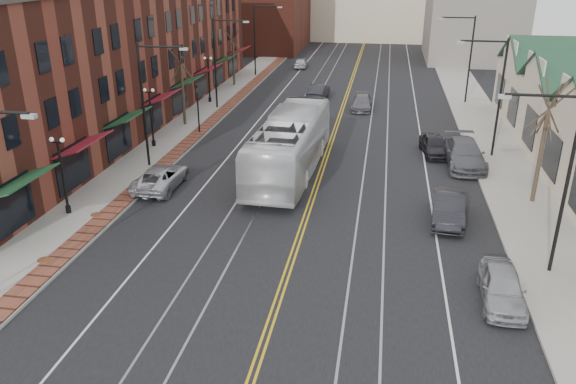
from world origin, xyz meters
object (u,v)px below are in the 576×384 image
at_px(parked_car_b, 448,208).
at_px(parked_car_c, 464,154).
at_px(parked_suv, 161,177).
at_px(parked_car_d, 434,145).
at_px(parked_car_a, 502,287).
at_px(transit_bus, 290,144).

relative_size(parked_car_b, parked_car_c, 0.77).
height_order(parked_suv, parked_car_d, parked_car_d).
relative_size(parked_suv, parked_car_c, 0.84).
relative_size(parked_car_a, parked_car_c, 0.69).
bearing_deg(parked_car_d, parked_car_c, -56.35).
distance_m(parked_suv, parked_car_a, 20.52).
xyz_separation_m(parked_car_b, parked_car_d, (0.00, 11.14, -0.04)).
distance_m(transit_bus, parked_car_d, 10.93).
xyz_separation_m(parked_suv, parked_car_b, (16.80, -1.84, 0.06)).
height_order(parked_car_c, parked_car_d, parked_car_c).
xyz_separation_m(transit_bus, parked_car_a, (10.95, -13.40, -1.21)).
bearing_deg(transit_bus, parked_car_d, -148.90).
bearing_deg(parked_car_a, parked_car_b, 103.33).
height_order(transit_bus, parked_car_d, transit_bus).
bearing_deg(transit_bus, parked_car_b, 150.39).
distance_m(transit_bus, parked_suv, 8.43).
relative_size(parked_car_c, parked_car_d, 1.42).
relative_size(parked_car_a, parked_car_b, 0.90).
xyz_separation_m(transit_bus, parked_car_c, (11.30, 3.18, -1.05)).
distance_m(parked_car_b, parked_car_c, 9.23).
relative_size(transit_bus, parked_car_d, 3.28).
relative_size(parked_suv, parked_car_b, 1.09).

